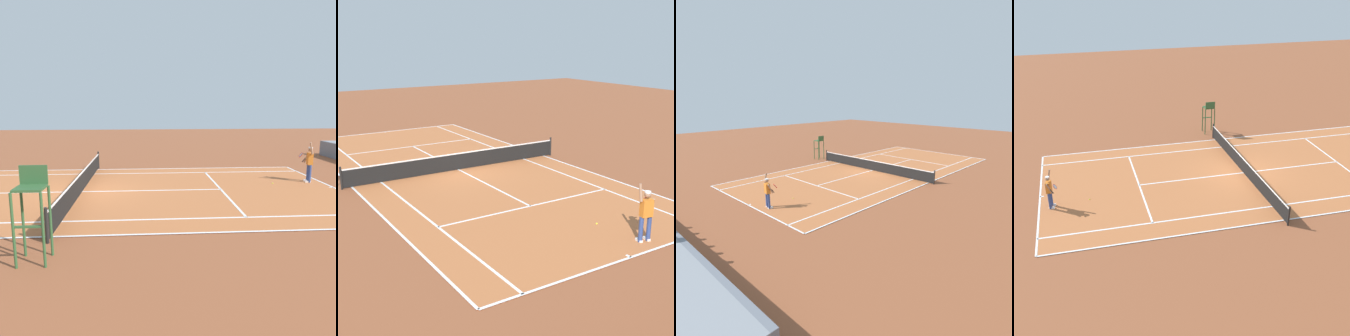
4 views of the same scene
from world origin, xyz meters
TOP-DOWN VIEW (x-y plane):
  - ground_plane at (0.00, 0.00)m, footprint 80.00×80.00m
  - court at (0.00, 0.00)m, footprint 11.08×23.88m
  - net at (0.00, 0.00)m, footprint 11.98×0.10m
  - tennis_player at (-1.29, 11.25)m, footprint 0.82×0.62m
  - tennis_ball at (-0.98, 9.27)m, footprint 0.07×0.07m
  - umpire_chair at (7.05, 0.00)m, footprint 0.77×0.77m

SIDE VIEW (x-z plane):
  - ground_plane at x=0.00m, z-range 0.00..0.00m
  - court at x=0.00m, z-range 0.00..0.02m
  - tennis_ball at x=-0.98m, z-range 0.00..0.07m
  - net at x=0.00m, z-range -0.01..1.06m
  - tennis_player at x=-1.29m, z-range -0.05..2.04m
  - umpire_chair at x=7.05m, z-range 0.34..2.78m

